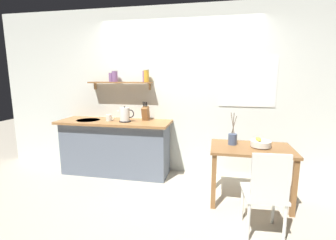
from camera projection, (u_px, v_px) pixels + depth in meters
ground_plane at (171, 186)px, 3.61m from camera, size 14.00×14.00×0.00m
back_wall at (191, 92)px, 3.96m from camera, size 6.80×0.11×2.70m
kitchen_counter at (116, 147)px, 4.04m from camera, size 1.83×0.63×0.90m
wall_shelf at (128, 79)px, 3.97m from camera, size 1.08×0.20×0.33m
dining_table at (251, 157)px, 3.09m from camera, size 1.01×0.65×0.73m
dining_chair_near at (266, 191)px, 2.38m from camera, size 0.42×0.45×0.92m
fruit_bowl at (261, 143)px, 3.06m from camera, size 0.25×0.25×0.13m
twig_vase at (233, 139)px, 3.17m from camera, size 0.11×0.11×0.42m
electric_kettle at (125, 115)px, 3.82m from camera, size 0.27×0.18×0.25m
knife_block at (146, 113)px, 3.96m from camera, size 0.10×0.18×0.31m
coffee_mug_by_sink at (109, 118)px, 3.91m from camera, size 0.14×0.10×0.10m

